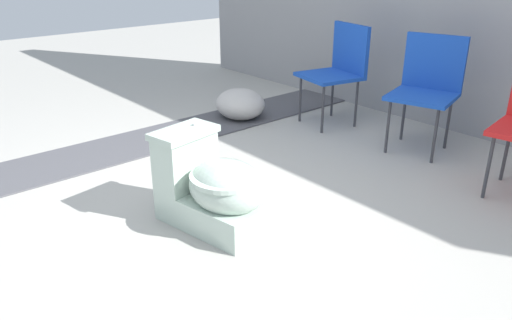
% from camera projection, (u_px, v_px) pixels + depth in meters
% --- Properties ---
extents(ground_plane, '(14.00, 14.00, 0.00)m').
position_uv_depth(ground_plane, '(205.00, 211.00, 2.90)').
color(ground_plane, '#A8A59E').
extents(gravel_strip, '(0.56, 8.00, 0.01)m').
position_uv_depth(gravel_strip, '(168.00, 135.00, 4.05)').
color(gravel_strip, '#4C4C51').
rests_on(gravel_strip, ground).
extents(toilet, '(0.68, 0.48, 0.52)m').
position_uv_depth(toilet, '(214.00, 188.00, 2.67)').
color(toilet, '#B2C6B7').
rests_on(toilet, ground).
extents(folding_chair_left, '(0.53, 0.53, 0.83)m').
position_uv_depth(folding_chair_left, '(340.00, 64.00, 4.18)').
color(folding_chair_left, '#1947B2').
rests_on(folding_chair_left, ground).
extents(folding_chair_middle, '(0.54, 0.54, 0.83)m').
position_uv_depth(folding_chair_middle, '(428.00, 81.00, 3.64)').
color(folding_chair_middle, '#1947B2').
rests_on(folding_chair_middle, ground).
extents(boulder_near, '(0.54, 0.51, 0.27)m').
position_uv_depth(boulder_near, '(240.00, 104.00, 4.42)').
color(boulder_near, '#B7B2AD').
rests_on(boulder_near, ground).
extents(boulder_far, '(0.37, 0.36, 0.18)m').
position_uv_depth(boulder_far, '(236.00, 104.00, 4.56)').
color(boulder_far, '#B7B2AD').
rests_on(boulder_far, ground).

